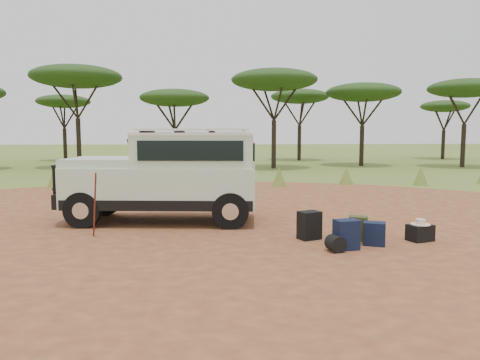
{
  "coord_description": "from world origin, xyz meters",
  "views": [
    {
      "loc": [
        0.28,
        -10.54,
        2.28
      ],
      "look_at": [
        0.99,
        1.59,
        1.0
      ],
      "focal_mm": 35.0,
      "sensor_mm": 36.0,
      "label": 1
    }
  ],
  "objects": [
    {
      "name": "hard_case",
      "position": [
        4.57,
        -1.26,
        0.17
      ],
      "size": [
        0.58,
        0.49,
        0.35
      ],
      "primitive_type": "cube",
      "rotation": [
        0.0,
        0.0,
        0.34
      ],
      "color": "black",
      "rests_on": "ground"
    },
    {
      "name": "stuff_sack",
      "position": [
        2.59,
        -2.01,
        0.16
      ],
      "size": [
        0.38,
        0.38,
        0.32
      ],
      "primitive_type": "cylinder",
      "rotation": [
        1.57,
        0.0,
        0.22
      ],
      "color": "black",
      "rests_on": "ground"
    },
    {
      "name": "acacia_treeline",
      "position": [
        0.75,
        19.81,
        4.87
      ],
      "size": [
        46.7,
        13.2,
        6.26
      ],
      "color": "black",
      "rests_on": "ground"
    },
    {
      "name": "ground",
      "position": [
        0.0,
        0.0,
        0.0
      ],
      "size": [
        140.0,
        140.0,
        0.0
      ],
      "primitive_type": "plane",
      "color": "olive",
      "rests_on": "ground"
    },
    {
      "name": "backpack_olive",
      "position": [
        3.29,
        -1.15,
        0.26
      ],
      "size": [
        0.44,
        0.39,
        0.52
      ],
      "primitive_type": "cube",
      "rotation": [
        0.0,
        0.0,
        -0.37
      ],
      "color": "#3C431F",
      "rests_on": "ground"
    },
    {
      "name": "grass_fringe",
      "position": [
        0.12,
        8.67,
        0.4
      ],
      "size": [
        36.6,
        1.6,
        0.9
      ],
      "color": "olive",
      "rests_on": "ground"
    },
    {
      "name": "safari_vehicle",
      "position": [
        -0.81,
        1.16,
        1.13
      ],
      "size": [
        4.96,
        2.33,
        2.33
      ],
      "rotation": [
        0.0,
        0.0,
        -0.09
      ],
      "color": "beige",
      "rests_on": "ground"
    },
    {
      "name": "dirt_clearing",
      "position": [
        0.0,
        0.0,
        0.0
      ],
      "size": [
        23.0,
        23.0,
        0.01
      ],
      "primitive_type": "cylinder",
      "color": "#986031",
      "rests_on": "ground"
    },
    {
      "name": "duffel_navy",
      "position": [
        3.5,
        -1.56,
        0.24
      ],
      "size": [
        0.5,
        0.44,
        0.47
      ],
      "primitive_type": "cube",
      "rotation": [
        0.0,
        0.0,
        -0.36
      ],
      "color": "#101A33",
      "rests_on": "ground"
    },
    {
      "name": "walking_staff",
      "position": [
        -2.22,
        -0.6,
        0.71
      ],
      "size": [
        0.22,
        0.39,
        1.42
      ],
      "primitive_type": "cylinder",
      "rotation": [
        0.27,
        0.0,
        0.47
      ],
      "color": "#5E2216",
      "rests_on": "ground"
    },
    {
      "name": "backpack_navy",
      "position": [
        2.84,
        -1.86,
        0.29
      ],
      "size": [
        0.5,
        0.4,
        0.58
      ],
      "primitive_type": "cube",
      "rotation": [
        0.0,
        0.0,
        0.2
      ],
      "color": "#101A33",
      "rests_on": "ground"
    },
    {
      "name": "safari_hat",
      "position": [
        4.57,
        -1.26,
        0.39
      ],
      "size": [
        0.4,
        0.4,
        0.12
      ],
      "color": "beige",
      "rests_on": "hard_case"
    },
    {
      "name": "backpack_black",
      "position": [
        2.31,
        -0.97,
        0.3
      ],
      "size": [
        0.53,
        0.47,
        0.6
      ],
      "primitive_type": "cube",
      "rotation": [
        0.0,
        0.0,
        0.43
      ],
      "color": "black",
      "rests_on": "ground"
    }
  ]
}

